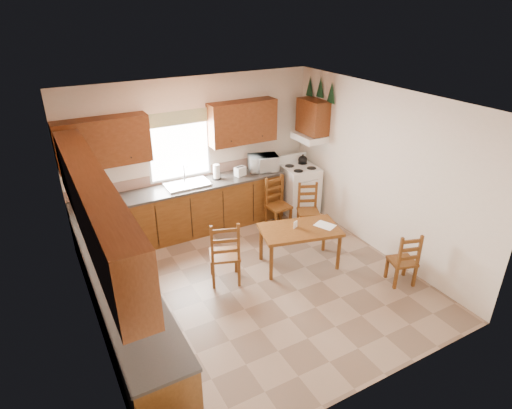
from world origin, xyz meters
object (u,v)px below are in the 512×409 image
chair_near_left (224,251)px  microwave (263,163)px  chair_near_right (403,258)px  chair_far_left (279,203)px  chair_far_right (308,209)px  dining_table (299,246)px  stove (299,190)px

chair_near_left → microwave: bearing=-115.1°
chair_near_right → chair_far_left: 2.47m
chair_far_right → dining_table: bearing=-108.3°
dining_table → chair_far_left: 1.31m
stove → dining_table: (-1.04, -1.55, -0.14)m
stove → microwave: bearing=163.8°
chair_near_right → chair_far_right: (-0.29, 1.97, 0.01)m
dining_table → chair_near_left: 1.24m
stove → dining_table: 1.87m
stove → chair_far_left: 0.73m
chair_far_left → chair_far_right: size_ratio=1.06×
chair_near_left → chair_far_left: 1.91m
chair_far_left → dining_table: bearing=-111.3°
chair_near_right → chair_far_right: chair_far_right is taller
microwave → chair_near_left: size_ratio=0.48×
dining_table → stove: bearing=70.1°
chair_near_left → dining_table: bearing=-169.2°
stove → chair_far_left: bearing=-149.8°
chair_near_right → chair_far_left: (-0.68, 2.37, 0.04)m
stove → chair_far_left: (-0.66, -0.31, 0.00)m
dining_table → chair_far_right: size_ratio=1.37×
chair_near_left → stove: bearing=-129.7°
dining_table → microwave: bearing=92.4°
microwave → chair_far_left: (0.00, -0.57, -0.60)m
dining_table → chair_far_right: bearing=61.8°
chair_far_left → microwave: bearing=86.2°
microwave → chair_near_right: (0.68, -2.94, -0.64)m
chair_near_left → chair_far_right: (1.97, 0.66, -0.08)m
stove → chair_near_right: (0.01, -2.68, -0.04)m
chair_near_left → chair_near_right: bearing=169.0°
dining_table → chair_near_right: bearing=-32.9°
stove → chair_near_left: 2.64m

